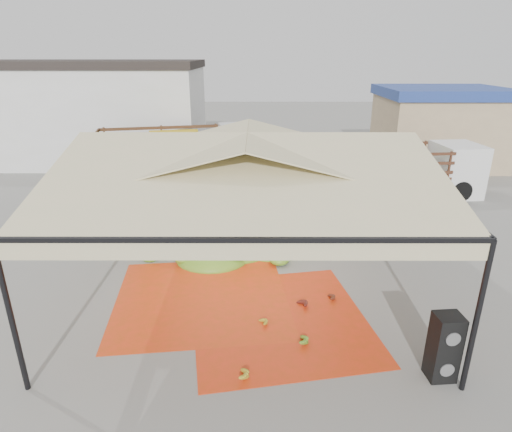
{
  "coord_description": "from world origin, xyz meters",
  "views": [
    {
      "loc": [
        0.22,
        -10.21,
        5.79
      ],
      "look_at": [
        0.2,
        1.5,
        1.3
      ],
      "focal_mm": 30.0,
      "sensor_mm": 36.0,
      "label": 1
    }
  ],
  "objects_px": {
    "truck_right": "(410,165)",
    "banana_heap": "(228,227)",
    "vendor": "(296,194)",
    "speaker_stack": "(444,347)",
    "truck_left": "(191,149)"
  },
  "relations": [
    {
      "from": "truck_right",
      "to": "banana_heap",
      "type": "bearing_deg",
      "value": -151.09
    },
    {
      "from": "vendor",
      "to": "truck_right",
      "type": "height_order",
      "value": "truck_right"
    },
    {
      "from": "speaker_stack",
      "to": "truck_left",
      "type": "height_order",
      "value": "truck_left"
    },
    {
      "from": "speaker_stack",
      "to": "vendor",
      "type": "relative_size",
      "value": 0.76
    },
    {
      "from": "banana_heap",
      "to": "truck_right",
      "type": "relative_size",
      "value": 0.85
    },
    {
      "from": "banana_heap",
      "to": "truck_left",
      "type": "bearing_deg",
      "value": 107.05
    },
    {
      "from": "banana_heap",
      "to": "speaker_stack",
      "type": "height_order",
      "value": "speaker_stack"
    },
    {
      "from": "truck_left",
      "to": "banana_heap",
      "type": "bearing_deg",
      "value": -85.15
    },
    {
      "from": "banana_heap",
      "to": "speaker_stack",
      "type": "relative_size",
      "value": 4.08
    },
    {
      "from": "speaker_stack",
      "to": "truck_left",
      "type": "distance_m",
      "value": 14.52
    },
    {
      "from": "speaker_stack",
      "to": "vendor",
      "type": "xyz_separation_m",
      "value": [
        -2.02,
        8.54,
        0.22
      ]
    },
    {
      "from": "speaker_stack",
      "to": "vendor",
      "type": "bearing_deg",
      "value": 98.35
    },
    {
      "from": "banana_heap",
      "to": "truck_right",
      "type": "distance_m",
      "value": 9.01
    },
    {
      "from": "banana_heap",
      "to": "vendor",
      "type": "xyz_separation_m",
      "value": [
        2.37,
        2.52,
        0.3
      ]
    },
    {
      "from": "speaker_stack",
      "to": "truck_right",
      "type": "relative_size",
      "value": 0.21
    }
  ]
}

